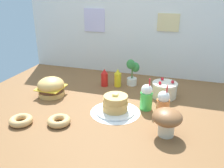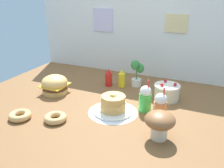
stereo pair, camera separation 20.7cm
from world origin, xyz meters
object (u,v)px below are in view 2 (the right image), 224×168
burger (55,85)px  donut_chocolate (55,118)px  cream_soda_cup (145,99)px  donut_pink_glaze (20,115)px  orange_float_cup (160,107)px  potted_plant (137,72)px  ketchup_bottle (109,78)px  mustard_bottle (122,79)px  pancake_stack (113,105)px  layer_cake (167,92)px  mushroom_stool (160,122)px

burger → donut_chocolate: size_ratio=1.43×
cream_soda_cup → donut_pink_glaze: bearing=-148.3°
orange_float_cup → donut_pink_glaze: orange_float_cup is taller
donut_pink_glaze → potted_plant: potted_plant is taller
ketchup_bottle → donut_pink_glaze: ketchup_bottle is taller
mustard_bottle → donut_chocolate: (-0.20, -0.85, -0.06)m
ketchup_bottle → donut_pink_glaze: size_ratio=1.08×
potted_plant → burger: bearing=-143.3°
cream_soda_cup → donut_pink_glaze: size_ratio=1.61×
ketchup_bottle → mustard_bottle: (0.13, 0.03, 0.00)m
mustard_bottle → pancake_stack: bearing=-75.3°
ketchup_bottle → cream_soda_cup: bearing=-36.9°
cream_soda_cup → donut_chocolate: size_ratio=1.61×
burger → cream_soda_cup: size_ratio=0.88×
burger → layer_cake: size_ratio=1.06×
pancake_stack → potted_plant: (-0.01, 0.62, 0.08)m
ketchup_bottle → mushroom_stool: mushroom_stool is taller
cream_soda_cup → ketchup_bottle: bearing=143.1°
ketchup_bottle → donut_pink_glaze: (-0.34, -0.90, -0.06)m
layer_cake → potted_plant: 0.41m
burger → mushroom_stool: size_ratio=1.21×
burger → orange_float_cup: orange_float_cup is taller
orange_float_cup → mushroom_stool: 0.25m
cream_soda_cup → orange_float_cup: (0.15, -0.10, 0.00)m
burger → mustard_bottle: size_ratio=1.33×
burger → mushroom_stool: 1.15m
burger → donut_chocolate: 0.55m
layer_cake → donut_chocolate: 1.00m
burger → donut_chocolate: (0.33, -0.44, -0.06)m
ketchup_bottle → cream_soda_cup: 0.63m
cream_soda_cup → orange_float_cup: same height
layer_cake → burger: bearing=-163.9°
burger → pancake_stack: burger is taller
burger → layer_cake: 1.05m
mushroom_stool → burger: bearing=162.9°
burger → layer_cake: bearing=16.1°
cream_soda_cup → potted_plant: 0.55m
layer_cake → mushroom_stool: size_ratio=1.13×
mustard_bottle → cream_soda_cup: bearing=-48.0°
mustard_bottle → donut_pink_glaze: bearing=-117.0°
ketchup_bottle → mustard_bottle: size_ratio=1.00×
potted_plant → cream_soda_cup: bearing=-64.0°
pancake_stack → layer_cake: bearing=51.1°
mustard_bottle → mushroom_stool: size_ratio=0.91×
layer_cake → donut_pink_glaze: 1.26m
mustard_bottle → potted_plant: bearing=31.7°
cream_soda_cup → donut_pink_glaze: cream_soda_cup is taller
burger → mushroom_stool: bearing=-17.1°
pancake_stack → potted_plant: bearing=91.1°
orange_float_cup → pancake_stack: bearing=-174.5°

